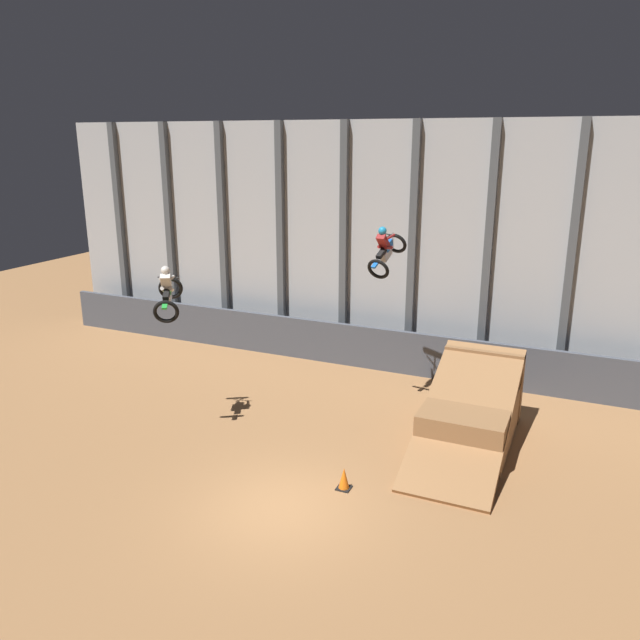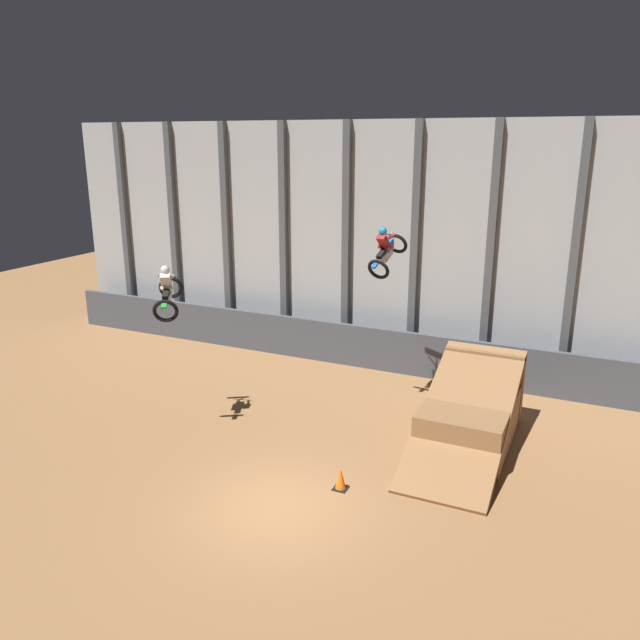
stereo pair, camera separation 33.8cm
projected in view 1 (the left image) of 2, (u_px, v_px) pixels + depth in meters
name	position (u px, v px, depth m)	size (l,w,h in m)	color
ground_plane	(281.00, 508.00, 15.05)	(60.00, 60.00, 0.00)	#996B42
arena_back_wall	(414.00, 248.00, 23.40)	(32.00, 0.40, 9.26)	#ADB2B7
lower_barrier	(401.00, 352.00, 23.50)	(31.36, 0.20, 1.66)	#474C56
dirt_ramp	(472.00, 412.00, 18.42)	(2.43, 5.82, 2.43)	olive
rider_bike_left_air	(168.00, 293.00, 18.05)	(1.47, 1.81, 1.62)	black
rider_bike_right_air	(386.00, 250.00, 19.62)	(0.95, 1.89, 1.69)	black
traffic_cone_near_ramp	(344.00, 479.00, 15.82)	(0.36, 0.36, 0.58)	black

